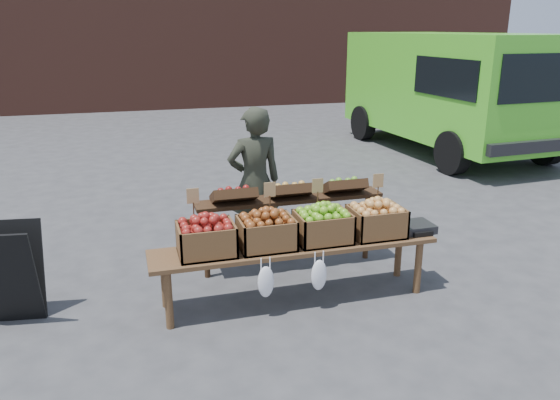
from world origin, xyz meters
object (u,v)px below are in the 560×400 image
object	(u,v)px
back_table	(290,222)
crate_red_apples	(323,227)
display_bench	(295,272)
weighing_scale	(415,227)
chalkboard_sign	(5,274)
delivery_van	(449,94)
crate_russet_pears	(266,233)
crate_green_apples	(376,222)
crate_golden_apples	(206,239)
vendor	(255,182)

from	to	relation	value
back_table	crate_red_apples	bearing A→B (deg)	-81.88
display_bench	weighing_scale	distance (m)	1.29
chalkboard_sign	back_table	size ratio (longest dim) A/B	0.43
delivery_van	weighing_scale	size ratio (longest dim) A/B	15.66
delivery_van	crate_red_apples	xyz separation A→B (m)	(-4.76, -5.40, -0.48)
back_table	crate_russet_pears	world-z (taller)	back_table
chalkboard_sign	crate_russet_pears	world-z (taller)	chalkboard_sign
weighing_scale	crate_russet_pears	bearing A→B (deg)	180.00
delivery_van	crate_red_apples	size ratio (longest dim) A/B	10.65
back_table	crate_green_apples	distance (m)	0.99
display_bench	crate_golden_apples	size ratio (longest dim) A/B	5.40
back_table	crate_red_apples	xyz separation A→B (m)	(0.10, -0.72, 0.19)
back_table	crate_green_apples	bearing A→B (deg)	-47.81
back_table	chalkboard_sign	bearing A→B (deg)	-171.96
delivery_van	chalkboard_sign	xyz separation A→B (m)	(-7.59, -5.07, -0.74)
vendor	chalkboard_sign	size ratio (longest dim) A/B	1.88
delivery_van	back_table	size ratio (longest dim) A/B	2.54
back_table	display_bench	world-z (taller)	back_table
vendor	display_bench	bearing A→B (deg)	90.30
crate_golden_apples	crate_russet_pears	distance (m)	0.55
crate_golden_apples	back_table	bearing A→B (deg)	35.83
vendor	crate_golden_apples	world-z (taller)	vendor
vendor	back_table	xyz separation A→B (m)	(0.25, -0.53, -0.33)
crate_green_apples	crate_golden_apples	bearing A→B (deg)	180.00
crate_russet_pears	crate_green_apples	xyz separation A→B (m)	(1.10, 0.00, 0.00)
vendor	display_bench	xyz separation A→B (m)	(0.08, -1.25, -0.56)
delivery_van	crate_russet_pears	xyz separation A→B (m)	(-5.31, -5.40, -0.48)
chalkboard_sign	crate_russet_pears	distance (m)	2.31
vendor	crate_red_apples	bearing A→B (deg)	102.49
delivery_van	crate_green_apples	size ratio (longest dim) A/B	10.65
back_table	crate_golden_apples	size ratio (longest dim) A/B	4.20
crate_golden_apples	crate_green_apples	bearing A→B (deg)	0.00
vendor	weighing_scale	size ratio (longest dim) A/B	4.97
display_bench	weighing_scale	xyz separation A→B (m)	(1.25, 0.00, 0.33)
chalkboard_sign	crate_red_apples	xyz separation A→B (m)	(2.82, -0.34, 0.26)
weighing_scale	crate_golden_apples	bearing A→B (deg)	180.00
back_table	crate_red_apples	distance (m)	0.75
chalkboard_sign	back_table	world-z (taller)	back_table
crate_golden_apples	crate_russet_pears	world-z (taller)	same
vendor	chalkboard_sign	xyz separation A→B (m)	(-2.47, -0.91, -0.40)
delivery_van	weighing_scale	distance (m)	6.63
delivery_van	crate_green_apples	world-z (taller)	delivery_van
crate_green_apples	delivery_van	bearing A→B (deg)	52.05
chalkboard_sign	crate_green_apples	world-z (taller)	chalkboard_sign
delivery_van	crate_russet_pears	size ratio (longest dim) A/B	10.65
delivery_van	vendor	size ratio (longest dim) A/B	3.15
crate_russet_pears	crate_golden_apples	bearing A→B (deg)	180.00
display_bench	crate_red_apples	world-z (taller)	crate_red_apples
chalkboard_sign	weighing_scale	xyz separation A→B (m)	(3.80, -0.34, 0.16)
crate_green_apples	crate_red_apples	bearing A→B (deg)	180.00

